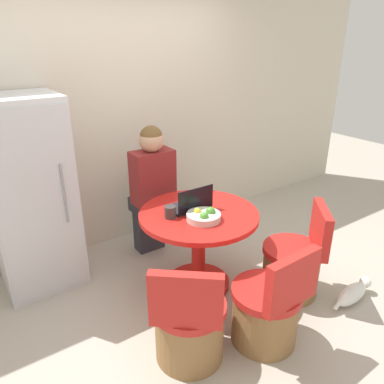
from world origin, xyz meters
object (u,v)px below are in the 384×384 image
object	(u,v)px
refrigerator	(31,196)
cat	(353,293)
dining_table	(199,237)
chair_near_left_corner	(189,326)
chair_near_right_corner	(293,265)
laptop	(191,204)
chair_near_camera	(267,311)
person_seated	(151,185)
fruit_bowl	(204,216)

from	to	relation	value
refrigerator	cat	xyz separation A→B (m)	(2.07, -1.81, -0.76)
dining_table	cat	xyz separation A→B (m)	(0.95, -0.92, -0.42)
chair_near_left_corner	chair_near_right_corner	bearing A→B (deg)	-135.34
laptop	chair_near_camera	bearing A→B (deg)	92.50
refrigerator	chair_near_left_corner	distance (m)	1.72
chair_near_camera	cat	bearing A→B (deg)	172.24
chair_near_camera	laptop	xyz separation A→B (m)	(-0.04, 0.92, 0.51)
person_seated	refrigerator	bearing A→B (deg)	-8.72
fruit_bowl	cat	world-z (taller)	fruit_bowl
chair_near_left_corner	laptop	size ratio (longest dim) A/B	2.39
refrigerator	cat	world-z (taller)	refrigerator
chair_near_right_corner	cat	xyz separation A→B (m)	(0.33, -0.39, -0.19)
refrigerator	chair_near_left_corner	bearing A→B (deg)	-68.71
chair_near_right_corner	dining_table	bearing A→B (deg)	-90.00
refrigerator	person_seated	bearing A→B (deg)	-8.72
chair_near_right_corner	person_seated	world-z (taller)	person_seated
chair_near_camera	refrigerator	bearing A→B (deg)	-57.80
laptop	fruit_bowl	size ratio (longest dim) A/B	1.24
chair_near_camera	laptop	world-z (taller)	laptop
dining_table	chair_near_right_corner	size ratio (longest dim) A/B	1.23
dining_table	chair_near_camera	bearing A→B (deg)	-88.48
chair_near_right_corner	fruit_bowl	xyz separation A→B (m)	(-0.67, 0.40, 0.50)
person_seated	fruit_bowl	size ratio (longest dim) A/B	4.88
laptop	fruit_bowl	xyz separation A→B (m)	(-0.03, -0.23, -0.01)
fruit_bowl	chair_near_camera	bearing A→B (deg)	-84.43
dining_table	laptop	world-z (taller)	laptop
refrigerator	dining_table	world-z (taller)	refrigerator
refrigerator	chair_near_camera	size ratio (longest dim) A/B	2.05
chair_near_right_corner	person_seated	size ratio (longest dim) A/B	0.61
refrigerator	cat	bearing A→B (deg)	-41.15
chair_near_camera	cat	xyz separation A→B (m)	(0.93, -0.10, -0.19)
chair_near_right_corner	laptop	world-z (taller)	laptop
chair_near_right_corner	chair_near_left_corner	xyz separation A→B (m)	(-1.15, -0.10, 0.00)
person_seated	chair_near_right_corner	bearing A→B (deg)	118.26
chair_near_camera	person_seated	world-z (taller)	person_seated
dining_table	laptop	xyz separation A→B (m)	(-0.02, 0.10, 0.28)
fruit_bowl	cat	size ratio (longest dim) A/B	0.53
dining_table	chair_near_left_corner	size ratio (longest dim) A/B	1.23
chair_near_left_corner	cat	xyz separation A→B (m)	(1.48, -0.29, -0.19)
dining_table	fruit_bowl	xyz separation A→B (m)	(-0.05, -0.13, 0.27)
chair_near_left_corner	fruit_bowl	world-z (taller)	fruit_bowl
laptop	fruit_bowl	world-z (taller)	laptop
chair_near_right_corner	chair_near_camera	bearing A→B (deg)	-23.94
laptop	cat	size ratio (longest dim) A/B	0.66
laptop	cat	bearing A→B (deg)	133.61
dining_table	chair_near_camera	distance (m)	0.85
fruit_bowl	laptop	bearing A→B (deg)	83.27
chair_near_left_corner	cat	bearing A→B (deg)	-151.28
laptop	cat	distance (m)	1.57
cat	fruit_bowl	bearing A→B (deg)	138.56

